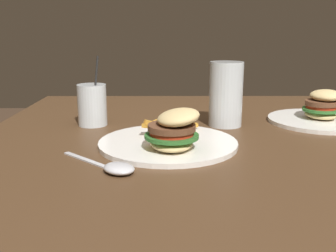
{
  "coord_description": "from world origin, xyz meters",
  "views": [
    {
      "loc": [
        0.81,
        -0.14,
        0.97
      ],
      "look_at": [
        0.02,
        -0.14,
        0.77
      ],
      "focal_mm": 42.0,
      "sensor_mm": 36.0,
      "label": 1
    }
  ],
  "objects_px": {
    "beer_glass": "(226,95)",
    "juice_glass": "(92,106)",
    "spoon": "(116,168)",
    "meal_plate_far": "(321,114)",
    "meal_plate_near": "(170,137)"
  },
  "relations": [
    {
      "from": "spoon",
      "to": "beer_glass",
      "type": "bearing_deg",
      "value": 97.43
    },
    {
      "from": "meal_plate_near",
      "to": "juice_glass",
      "type": "distance_m",
      "value": 0.28
    },
    {
      "from": "spoon",
      "to": "meal_plate_far",
      "type": "relative_size",
      "value": 0.6
    },
    {
      "from": "meal_plate_near",
      "to": "juice_glass",
      "type": "bearing_deg",
      "value": -135.65
    },
    {
      "from": "meal_plate_near",
      "to": "spoon",
      "type": "bearing_deg",
      "value": -34.34
    },
    {
      "from": "meal_plate_near",
      "to": "spoon",
      "type": "relative_size",
      "value": 1.84
    },
    {
      "from": "beer_glass",
      "to": "spoon",
      "type": "bearing_deg",
      "value": -35.09
    },
    {
      "from": "meal_plate_near",
      "to": "beer_glass",
      "type": "bearing_deg",
      "value": 144.39
    },
    {
      "from": "spoon",
      "to": "meal_plate_near",
      "type": "bearing_deg",
      "value": 98.18
    },
    {
      "from": "juice_glass",
      "to": "beer_glass",
      "type": "bearing_deg",
      "value": 89.21
    },
    {
      "from": "meal_plate_far",
      "to": "spoon",
      "type": "bearing_deg",
      "value": -53.17
    },
    {
      "from": "beer_glass",
      "to": "juice_glass",
      "type": "relative_size",
      "value": 0.91
    },
    {
      "from": "juice_glass",
      "to": "meal_plate_far",
      "type": "relative_size",
      "value": 0.66
    },
    {
      "from": "juice_glass",
      "to": "spoon",
      "type": "height_order",
      "value": "juice_glass"
    },
    {
      "from": "spoon",
      "to": "meal_plate_far",
      "type": "xyz_separation_m",
      "value": [
        -0.37,
        0.49,
        0.01
      ]
    }
  ]
}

